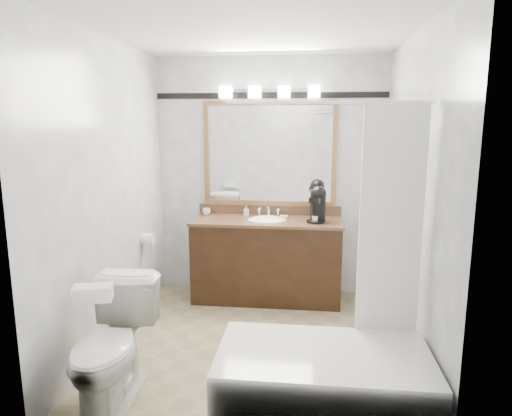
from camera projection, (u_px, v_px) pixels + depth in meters
name	position (u px, v px, depth m)	size (l,w,h in m)	color
room	(255.00, 197.00, 3.59)	(2.42, 2.62, 2.52)	gray
vanity	(267.00, 258.00, 4.73)	(1.53, 0.58, 0.97)	black
mirror	(270.00, 154.00, 4.79)	(1.40, 0.04, 1.10)	olive
vanity_light_bar	(269.00, 92.00, 4.62)	(1.02, 0.14, 0.12)	silver
accent_stripe	(270.00, 95.00, 4.69)	(2.40, 0.01, 0.06)	black
bathtub	(327.00, 376.00, 2.83)	(1.30, 0.75, 1.96)	white
tp_roll	(148.00, 239.00, 4.47)	(0.12, 0.12, 0.11)	white
toilet	(112.00, 347.00, 2.95)	(0.45, 0.78, 0.80)	white
tissue_box	(93.00, 293.00, 2.66)	(0.22, 0.12, 0.09)	white
coffee_maker	(318.00, 203.00, 4.54)	(0.19, 0.23, 0.36)	black
cup_left	(206.00, 212.00, 4.90)	(0.09, 0.09, 0.07)	white
soap_bottle_a	(246.00, 211.00, 4.82)	(0.05, 0.05, 0.11)	white
soap_bar	(284.00, 216.00, 4.75)	(0.08, 0.05, 0.02)	beige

